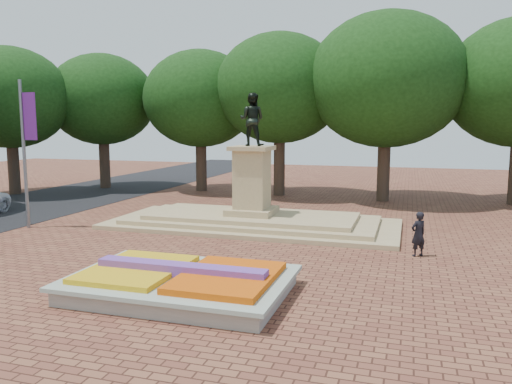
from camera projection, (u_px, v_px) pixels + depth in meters
The scene contains 5 objects.
ground at pixel (180, 272), 16.79m from camera, with size 90.00×90.00×0.00m, color brown.
flower_bed at pixel (182, 282), 14.54m from camera, with size 6.30×4.30×0.91m.
monument at pixel (252, 208), 24.24m from camera, with size 14.00×6.00×6.40m.
tree_row_back at pixel (333, 97), 32.24m from camera, with size 44.80×8.80×10.43m.
pedestrian at pixel (418, 234), 18.69m from camera, with size 0.62×0.41×1.70m, color black.
Camera 1 is at (7.26, -14.78, 4.94)m, focal length 35.00 mm.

